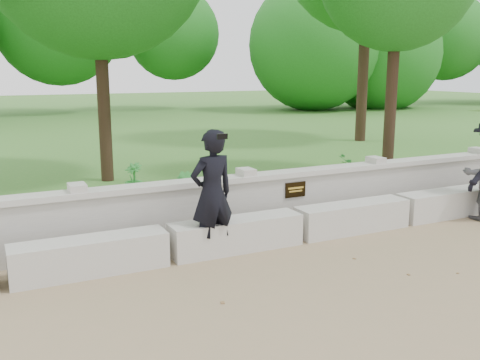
{
  "coord_description": "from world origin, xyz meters",
  "views": [
    {
      "loc": [
        -4.08,
        -4.53,
        2.49
      ],
      "look_at": [
        -0.92,
        1.95,
        0.98
      ],
      "focal_mm": 40.0,
      "sensor_mm": 36.0,
      "label": 1
    }
  ],
  "objects": [
    {
      "name": "shrub_c",
      "position": [
        2.6,
        4.08,
        0.51
      ],
      "size": [
        0.61,
        0.58,
        0.53
      ],
      "primitive_type": "imported",
      "rotation": [
        0.0,
        0.0,
        3.63
      ],
      "color": "#2D8432",
      "rests_on": "lawn"
    },
    {
      "name": "shrub_b",
      "position": [
        -1.18,
        3.3,
        0.57
      ],
      "size": [
        0.45,
        0.43,
        0.63
      ],
      "primitive_type": "imported",
      "rotation": [
        0.0,
        0.0,
        2.5
      ],
      "color": "#2D8432",
      "rests_on": "lawn"
    },
    {
      "name": "parapet_wall",
      "position": [
        0.0,
        2.6,
        0.46
      ],
      "size": [
        12.5,
        0.35,
        0.9
      ],
      "color": "#B5B2AB",
      "rests_on": "ground"
    },
    {
      "name": "man_main",
      "position": [
        -1.41,
        1.8,
        0.86
      ],
      "size": [
        0.68,
        0.62,
        1.73
      ],
      "color": "black",
      "rests_on": "ground"
    },
    {
      "name": "ground",
      "position": [
        0.0,
        0.0,
        0.0
      ],
      "size": [
        80.0,
        80.0,
        0.0
      ],
      "primitive_type": "plane",
      "color": "#8F7757",
      "rests_on": "ground"
    },
    {
      "name": "concrete_bench",
      "position": [
        0.0,
        1.9,
        0.22
      ],
      "size": [
        11.9,
        0.45,
        0.45
      ],
      "color": "beige",
      "rests_on": "ground"
    },
    {
      "name": "shrub_d",
      "position": [
        -1.66,
        4.85,
        0.53
      ],
      "size": [
        0.43,
        0.43,
        0.57
      ],
      "primitive_type": "imported",
      "rotation": [
        0.0,
        0.0,
        5.49
      ],
      "color": "#2D8432",
      "rests_on": "lawn"
    },
    {
      "name": "lawn",
      "position": [
        0.0,
        14.0,
        0.12
      ],
      "size": [
        40.0,
        22.0,
        0.25
      ],
      "primitive_type": "cube",
      "color": "#337228",
      "rests_on": "ground"
    }
  ]
}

